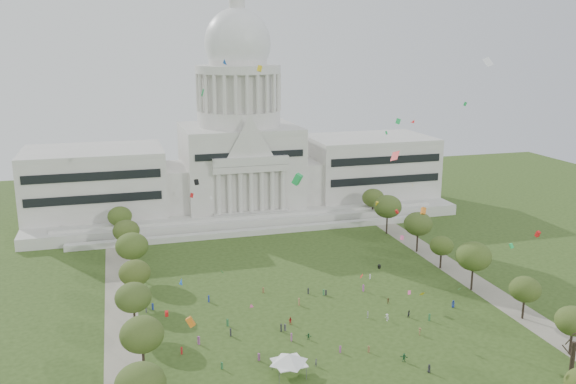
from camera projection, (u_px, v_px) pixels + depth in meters
The scene contains 33 objects.
ground at pixel (343, 340), 138.05m from camera, with size 400.00×400.00×0.00m, color #304518.
capitol at pixel (240, 156), 238.85m from camera, with size 160.00×64.50×91.30m.
path_left at pixel (121, 310), 153.22m from camera, with size 8.00×160.00×0.04m, color gray.
path_right at pixel (459, 272), 178.90m from camera, with size 8.00×160.00×0.04m, color gray.
row_tree_l_0 at pixel (140, 384), 103.58m from camera, with size 8.85×8.85×12.59m.
row_tree_r_0 at pixel (573, 321), 129.94m from camera, with size 7.67×7.67×10.91m.
row_tree_l_1 at pixel (142, 334), 121.37m from camera, with size 8.86×8.86×12.59m.
row_tree_r_1 at pixel (525, 289), 146.97m from camera, with size 7.58×7.58×10.78m.
row_tree_l_2 at pixel (133, 297), 140.15m from camera, with size 8.42×8.42×11.97m.
row_tree_r_2 at pixel (474, 256), 163.86m from camera, with size 9.55×9.55×13.58m.
row_tree_l_3 at pixel (135, 273), 155.99m from camera, with size 8.12×8.12×11.55m.
row_tree_r_3 at pixel (442, 246), 180.45m from camera, with size 7.01×7.01×9.98m.
row_tree_l_4 at pixel (132, 246), 172.99m from camera, with size 9.29×9.29×13.21m.
row_tree_r_4 at pixel (418, 224), 194.55m from camera, with size 9.19×9.19×13.06m.
row_tree_l_5 at pixel (126, 231), 190.28m from camera, with size 8.33×8.33×11.85m.
row_tree_r_5 at pixel (388, 207), 212.88m from camera, with size 9.82×9.82×13.96m.
row_tree_l_6 at pixel (120, 216), 206.80m from camera, with size 8.19×8.19×11.64m.
row_tree_r_6 at pixel (373, 198), 230.63m from camera, with size 8.42×8.42×11.97m.
big_bare_tree at pixel (575, 339), 120.01m from camera, with size 6.00×5.00×12.80m.
event_tent at pixel (289, 358), 122.82m from camera, with size 9.35×9.35×4.73m.
person_0 at pixel (453, 304), 154.82m from camera, with size 0.95×0.62×1.95m, color navy.
person_2 at pixel (409, 314), 149.11m from camera, with size 0.93×0.57×1.91m, color #26262B.
person_3 at pixel (387, 317), 147.25m from camera, with size 1.20×0.62×1.85m, color silver.
person_4 at pixel (368, 315), 148.97m from camera, with size 1.01×0.55×1.73m, color silver.
person_5 at pixel (308, 336), 138.02m from camera, with size 1.44×0.57×1.55m, color #33723F.
person_6 at pixel (429, 368), 124.15m from camera, with size 0.89×0.58×1.83m, color #26262B.
person_7 at pixel (316, 363), 126.56m from camera, with size 0.63×0.46×1.73m, color #4C4C51.
person_8 at pixel (290, 321), 145.65m from camera, with size 0.87×0.54×1.79m, color #B21E1E.
person_9 at pixel (420, 331), 140.16m from camera, with size 1.16×0.60×1.79m, color olive.
person_10 at pixel (388, 301), 157.21m from camera, with size 0.91×0.50×1.56m, color olive.
person_11 at pixel (404, 358), 128.39m from camera, with size 1.77×0.70×1.91m, color #33723F.
distant_crowd at pixel (275, 317), 147.57m from camera, with size 66.20×39.57×1.92m.
kite_swarm at pixel (351, 200), 136.96m from camera, with size 88.09×101.92×59.32m.
Camera 1 is at (-46.65, -117.86, 65.36)m, focal length 38.00 mm.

